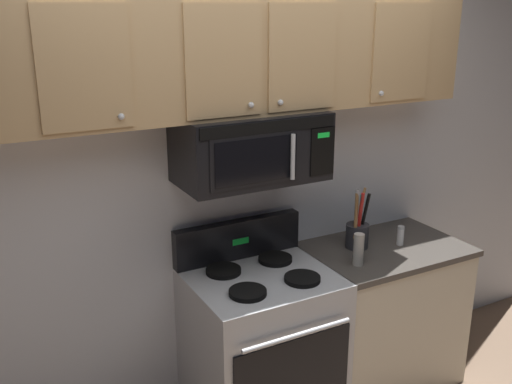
# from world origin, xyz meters

# --- Properties ---
(back_wall) EXTENTS (5.20, 0.10, 2.70)m
(back_wall) POSITION_xyz_m (0.00, 0.79, 1.35)
(back_wall) COLOR silver
(back_wall) RESTS_ON ground_plane
(stove_range) EXTENTS (0.76, 0.69, 1.12)m
(stove_range) POSITION_xyz_m (0.00, 0.42, 0.47)
(stove_range) COLOR #B7BABF
(stove_range) RESTS_ON ground_plane
(over_range_microwave) EXTENTS (0.76, 0.43, 0.35)m
(over_range_microwave) POSITION_xyz_m (-0.00, 0.54, 1.58)
(over_range_microwave) COLOR black
(upper_cabinets) EXTENTS (2.50, 0.36, 0.55)m
(upper_cabinets) POSITION_xyz_m (-0.00, 0.57, 2.02)
(upper_cabinets) COLOR tan
(counter_segment) EXTENTS (0.93, 0.65, 0.90)m
(counter_segment) POSITION_xyz_m (0.84, 0.43, 0.45)
(counter_segment) COLOR beige
(counter_segment) RESTS_ON ground_plane
(utensil_crock_charcoal) EXTENTS (0.13, 0.13, 0.36)m
(utensil_crock_charcoal) POSITION_xyz_m (0.68, 0.50, 1.00)
(utensil_crock_charcoal) COLOR #2D2D33
(utensil_crock_charcoal) RESTS_ON counter_segment
(salt_shaker) EXTENTS (0.04, 0.04, 0.12)m
(salt_shaker) POSITION_xyz_m (0.93, 0.41, 0.96)
(salt_shaker) COLOR white
(salt_shaker) RESTS_ON counter_segment
(pepper_mill) EXTENTS (0.06, 0.06, 0.18)m
(pepper_mill) POSITION_xyz_m (0.54, 0.30, 0.99)
(pepper_mill) COLOR #B7B2A8
(pepper_mill) RESTS_ON counter_segment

